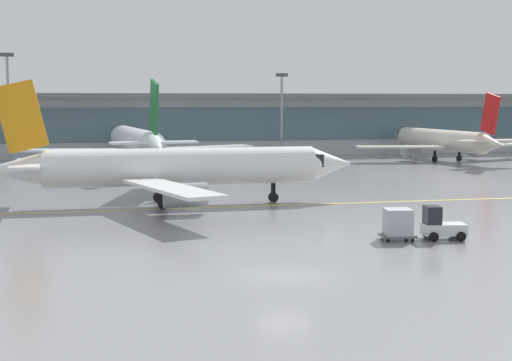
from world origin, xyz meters
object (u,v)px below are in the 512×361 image
Objects in this scene: cargo_dolly_lead at (398,223)px; gate_airplane_2 at (443,140)px; baggage_tug at (440,225)px; apron_light_mast_2 at (282,111)px; taxiing_regional_jet at (177,168)px; gate_airplane_1 at (136,142)px; apron_light_mast_1 at (9,103)px.

gate_airplane_2 is at bearing 69.73° from cargo_dolly_lead.
gate_airplane_2 reaches higher than baggage_tug.
gate_airplane_2 is at bearing -25.84° from apron_light_mast_2.
taxiing_regional_jet reaches higher than gate_airplane_2.
apron_light_mast_2 is at bearing 92.43° from baggage_tug.
baggage_tug is 1.20× the size of cargo_dolly_lead.
gate_airplane_2 is 0.95× the size of taxiing_regional_jet.
baggage_tug is 2.67m from cargo_dolly_lead.
gate_airplane_1 reaches higher than gate_airplane_2.
cargo_dolly_lead is at bearing 180.00° from baggage_tug.
gate_airplane_1 is 2.64× the size of apron_light_mast_2.
apron_light_mast_1 is 38.81m from apron_light_mast_2.
apron_light_mast_1 is (-17.58, 47.15, 5.13)m from taxiing_regional_jet.
taxiing_regional_jet is at bearing 176.33° from gate_airplane_1.
taxiing_regional_jet is 23.65m from baggage_tug.
gate_airplane_1 is 20.74m from apron_light_mast_1.
taxiing_regional_jet is at bearing 130.17° from cargo_dolly_lead.
cargo_dolly_lead is 72.13m from apron_light_mast_1.
taxiing_regional_jet is (-42.27, -37.53, 0.18)m from gate_airplane_2.
taxiing_regional_jet is (1.11, -35.53, -0.24)m from gate_airplane_1.
apron_light_mast_1 reaches higher than taxiing_regional_jet.
gate_airplane_1 is at bearing 111.60° from cargo_dolly_lead.
taxiing_regional_jet is at bearing 127.38° from gate_airplane_2.
gate_airplane_2 is 64.01m from cargo_dolly_lead.
baggage_tug is 67.30m from apron_light_mast_2.
apron_light_mast_1 is at bearing 124.14° from baggage_tug.
gate_airplane_1 is 55.52m from cargo_dolly_lead.
gate_airplane_1 is 1.08× the size of taxiing_regional_jet.
gate_airplane_2 is 56.52m from taxiing_regional_jet.
apron_light_mast_2 is (38.78, 0.57, -1.23)m from apron_light_mast_1.
baggage_tug is at bearing -0.00° from cargo_dolly_lead.
apron_light_mast_2 reaches higher than gate_airplane_2.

